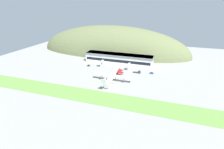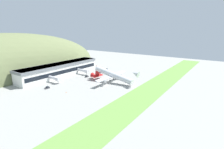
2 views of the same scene
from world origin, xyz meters
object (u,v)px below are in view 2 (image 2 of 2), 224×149
fuel_truck (99,72)px  jetway_1 (84,71)px  service_car_1 (106,70)px  traffic_cone_1 (90,78)px  cargo_airplane (112,75)px  service_car_0 (87,76)px  service_car_2 (47,88)px  terminal_building (61,69)px  jetway_0 (55,78)px  traffic_cone_0 (66,92)px

fuel_truck → jetway_1: bearing=141.2°
service_car_1 → traffic_cone_1: bearing=-167.6°
jetway_1 → cargo_airplane: (-5.75, -38.84, 2.45)m
cargo_airplane → service_car_1: cargo_airplane is taller
service_car_0 → traffic_cone_1: bearing=-102.5°
service_car_2 → terminal_building: bearing=35.2°
jetway_1 → traffic_cone_1: jetway_1 is taller
jetway_0 → jetway_1: same height
service_car_1 → fuel_truck: size_ratio=0.57×
terminal_building → jetway_1: (15.80, -15.11, -2.89)m
service_car_0 → jetway_0: bearing=161.6°
traffic_cone_0 → jetway_0: bearing=67.5°
service_car_0 → fuel_truck: size_ratio=0.47×
terminal_building → fuel_truck: (28.36, -25.21, -5.41)m
service_car_1 → traffic_cone_0: service_car_1 is taller
jetway_0 → traffic_cone_0: 28.11m
jetway_1 → cargo_airplane: cargo_airplane is taller
terminal_building → traffic_cone_1: bearing=-73.8°
traffic_cone_1 → traffic_cone_0: bearing=-164.5°
jetway_1 → traffic_cone_1: bearing=-115.0°
cargo_airplane → terminal_building: bearing=100.5°
jetway_0 → cargo_airplane: cargo_airplane is taller
jetway_1 → cargo_airplane: 39.34m
terminal_building → service_car_0: (10.03, -24.48, -6.22)m
terminal_building → service_car_1: size_ratio=18.70×
jetway_1 → service_car_2: bearing=-171.5°
traffic_cone_0 → traffic_cone_1: (37.91, 10.54, 0.00)m
service_car_1 → fuel_truck: 15.68m
jetway_1 → cargo_airplane: bearing=-98.4°
jetway_0 → cargo_airplane: size_ratio=0.28×
traffic_cone_1 → service_car_0: bearing=77.5°
terminal_building → service_car_2: 38.93m
jetway_0 → service_car_0: (28.52, -9.50, -3.33)m
cargo_airplane → traffic_cone_1: size_ratio=81.98×
terminal_building → fuel_truck: terminal_building is taller
jetway_1 → fuel_truck: bearing=-38.8°
terminal_building → jetway_1: size_ratio=6.36×
terminal_building → jetway_1: 22.05m
terminal_building → service_car_0: 27.18m
terminal_building → jetway_0: 23.97m
cargo_airplane → traffic_cone_0: size_ratio=81.98×
terminal_building → jetway_0: terminal_building is taller
cargo_airplane → service_car_0: bearing=90.0°
cargo_airplane → fuel_truck: cargo_airplane is taller
cargo_airplane → service_car_2: size_ratio=12.92×
traffic_cone_0 → traffic_cone_1: same height
service_car_1 → fuel_truck: bearing=-170.0°
service_car_0 → service_car_2: bearing=176.8°
jetway_1 → traffic_cone_0: bearing=-150.3°
service_car_0 → traffic_cone_0: size_ratio=6.52×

